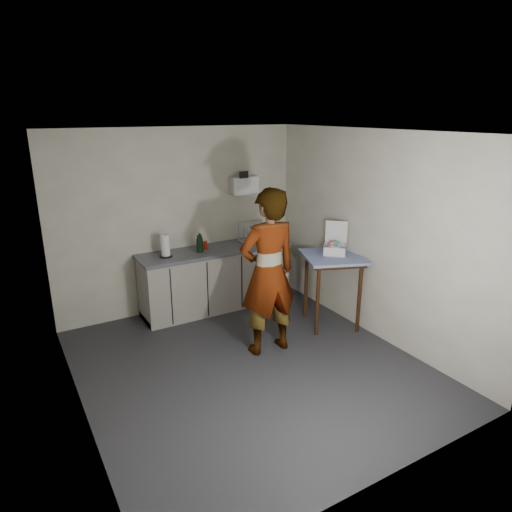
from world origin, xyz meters
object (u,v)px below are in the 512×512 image
dark_bottle (200,243)px  standing_man (268,273)px  soda_can (206,245)px  kitchen_counter (216,280)px  dish_rack (254,238)px  paper_towel (165,246)px  side_table (333,265)px  soap_bottle (200,243)px  bakery_box (335,246)px

dark_bottle → standing_man: bearing=-80.8°
soda_can → kitchen_counter: bearing=-24.5°
soda_can → dish_rack: dish_rack is taller
kitchen_counter → paper_towel: paper_towel is taller
side_table → standing_man: size_ratio=0.49×
kitchen_counter → soda_can: size_ratio=19.74×
standing_man → dark_bottle: standing_man is taller
kitchen_counter → dish_rack: size_ratio=5.06×
soap_bottle → soda_can: size_ratio=2.42×
dish_rack → dark_bottle: bearing=-177.8°
kitchen_counter → soap_bottle: size_ratio=8.15×
soap_bottle → dish_rack: bearing=3.4°
kitchen_counter → standing_man: size_ratio=1.12×
kitchen_counter → side_table: (1.10, -1.30, 0.43)m
soda_can → soap_bottle: bearing=-141.4°
kitchen_counter → dark_bottle: size_ratio=9.32×
standing_man → bakery_box: size_ratio=4.78×
bakery_box → soda_can: bearing=178.2°
standing_man → side_table: bearing=-169.7°
side_table → paper_towel: size_ratio=3.20×
standing_man → soap_bottle: bearing=-78.8°
dark_bottle → paper_towel: 0.49m
soap_bottle → dark_bottle: size_ratio=1.14×
kitchen_counter → bakery_box: bearing=-46.1°
kitchen_counter → bakery_box: bakery_box is taller
paper_towel → bakery_box: bearing=-32.3°
soda_can → paper_towel: bearing=-173.7°
paper_towel → dish_rack: size_ratio=0.70×
soda_can → standing_man: bearing=-86.0°
side_table → bakery_box: (0.08, 0.07, 0.22)m
standing_man → paper_towel: size_ratio=6.50×
side_table → soda_can: 1.83m
dark_bottle → soda_can: bearing=34.6°
standing_man → dark_bottle: size_ratio=8.33×
soap_bottle → bakery_box: (1.44, -1.18, 0.03)m
dish_rack → bakery_box: (0.53, -1.23, 0.10)m
kitchen_counter → bakery_box: 1.82m
kitchen_counter → side_table: side_table is taller
soda_can → bakery_box: size_ratio=0.27×
kitchen_counter → dark_bottle: bearing=-173.4°
kitchen_counter → soap_bottle: (-0.26, -0.05, 0.62)m
dish_rack → bakery_box: bakery_box is taller
side_table → dish_rack: dish_rack is taller
standing_man → soap_bottle: 1.44m
dish_rack → soda_can: bearing=176.1°
soda_can → dish_rack: (0.78, -0.05, 0.01)m
dark_bottle → paper_towel: paper_towel is taller
soap_bottle → paper_towel: size_ratio=0.89×
standing_man → soda_can: 1.53m
standing_man → paper_towel: standing_man is taller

